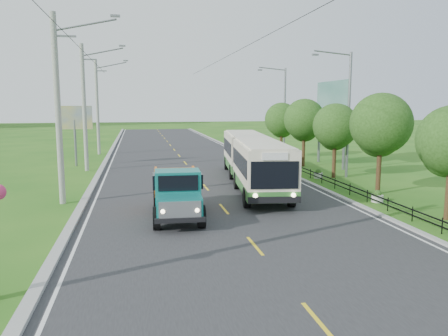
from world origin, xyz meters
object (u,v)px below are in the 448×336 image
object	(u,v)px
tree_third	(380,127)
tree_fifth	(304,122)
billboard_left	(74,121)
pole_near	(59,109)
pole_far	(98,106)
planter_far	(282,160)
streetlight_far	(283,108)
billboard_right	(332,104)
tree_back	(282,121)
bus	(252,157)
planter_mid	(318,174)
tree_fourth	(335,128)
streetlight_mid	(347,110)
planter_near	(377,197)
pole_mid	(85,107)
dump_truck	(177,189)

from	to	relation	value
tree_third	tree_fifth	world-z (taller)	tree_third
tree_third	billboard_left	distance (m)	25.02
pole_near	tree_third	xyz separation A→B (m)	(18.12, -0.86, -1.11)
pole_far	tree_fifth	bearing A→B (deg)	-35.36
planter_far	streetlight_far	bearing A→B (deg)	71.20
billboard_right	tree_back	bearing A→B (deg)	111.70
tree_fifth	planter_far	bearing A→B (deg)	124.05
streetlight_far	bus	distance (m)	17.49
planter_mid	planter_far	world-z (taller)	same
tree_fourth	streetlight_mid	xyz separation A→B (m)	(0.79, -0.14, 1.32)
planter_near	streetlight_far	bearing A→B (deg)	84.70
pole_mid	tree_fourth	bearing A→B (deg)	-20.74
tree_third	tree_fifth	bearing A→B (deg)	90.00
tree_fourth	streetlight_far	bearing A→B (deg)	86.75
pole_mid	streetlight_far	bearing A→B (deg)	20.32
dump_truck	billboard_right	bearing A→B (deg)	48.37
streetlight_mid	tree_fifth	bearing A→B (deg)	97.29
planter_mid	dump_truck	size ratio (longest dim) A/B	0.12
pole_near	pole_far	bearing A→B (deg)	90.00
pole_near	streetlight_far	world-z (taller)	pole_near
tree_fifth	billboard_right	xyz separation A→B (m)	(2.44, -0.14, 1.49)
bus	pole_mid	bearing A→B (deg)	150.53
streetlight_mid	planter_far	xyz separation A→B (m)	(-2.04, 8.00, -4.62)
tree_third	bus	bearing A→B (deg)	146.99
streetlight_mid	planter_far	distance (m)	9.46
pole_near	tree_fourth	xyz separation A→B (m)	(18.12, 5.14, -1.51)
pole_near	tree_fourth	world-z (taller)	pole_near
tree_fifth	bus	world-z (taller)	tree_fifth
tree_fifth	planter_mid	world-z (taller)	tree_fifth
pole_near	dump_truck	xyz separation A→B (m)	(5.78, -4.14, -3.75)
tree_back	billboard_left	size ratio (longest dim) A/B	1.06
tree_back	dump_truck	distance (m)	24.70
pole_mid	planter_mid	size ratio (longest dim) A/B	14.93
tree_third	dump_truck	size ratio (longest dim) A/B	1.04
streetlight_far	billboard_right	bearing A→B (deg)	-78.29
tree_fifth	planter_near	bearing A→B (deg)	-95.08
streetlight_mid	billboard_left	bearing A→B (deg)	153.60
planter_far	billboard_left	world-z (taller)	billboard_left
streetlight_mid	bus	size ratio (longest dim) A/B	0.56
streetlight_mid	billboard_left	size ratio (longest dim) A/B	1.74
billboard_right	tree_fourth	bearing A→B (deg)	-112.64
pole_mid	tree_third	bearing A→B (deg)	-35.36
streetlight_far	billboard_left	size ratio (longest dim) A/B	1.74
planter_near	billboard_left	distance (m)	25.78
tree_back	billboard_left	world-z (taller)	tree_back
billboard_right	dump_truck	bearing A→B (deg)	-134.33
streetlight_far	planter_mid	bearing A→B (deg)	-98.30
pole_near	tree_third	bearing A→B (deg)	-2.71
tree_back	bus	xyz separation A→B (m)	(-6.65, -13.68, -1.78)
tree_back	planter_near	world-z (taller)	tree_back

